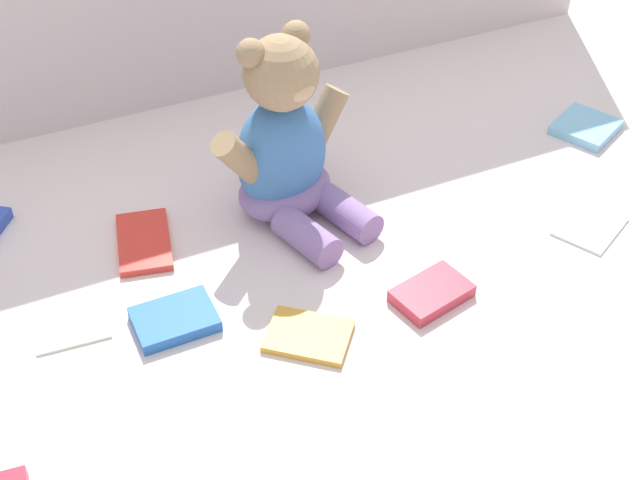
{
  "coord_description": "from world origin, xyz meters",
  "views": [
    {
      "loc": [
        -0.35,
        -0.9,
        0.87
      ],
      "look_at": [
        0.01,
        -0.1,
        0.1
      ],
      "focal_mm": 48.75,
      "sensor_mm": 36.0,
      "label": 1
    }
  ],
  "objects_px": {
    "book_case_7": "(590,225)",
    "book_case_8": "(175,319)",
    "book_case_9": "(70,323)",
    "book_case_6": "(432,293)",
    "book_case_12": "(144,242)",
    "book_case_2": "(308,336)",
    "book_case_3": "(291,140)",
    "teddy_bear": "(286,149)",
    "book_case_5": "(586,127)"
  },
  "relations": [
    {
      "from": "book_case_7",
      "to": "book_case_8",
      "type": "relative_size",
      "value": 0.98
    },
    {
      "from": "book_case_7",
      "to": "book_case_9",
      "type": "bearing_deg",
      "value": 52.85
    },
    {
      "from": "book_case_6",
      "to": "book_case_12",
      "type": "bearing_deg",
      "value": 37.48
    },
    {
      "from": "book_case_2",
      "to": "book_case_9",
      "type": "distance_m",
      "value": 0.33
    },
    {
      "from": "book_case_3",
      "to": "book_case_9",
      "type": "height_order",
      "value": "book_case_3"
    },
    {
      "from": "book_case_9",
      "to": "book_case_2",
      "type": "bearing_deg",
      "value": -114.34
    },
    {
      "from": "book_case_6",
      "to": "teddy_bear",
      "type": "bearing_deg",
      "value": 8.38
    },
    {
      "from": "book_case_5",
      "to": "book_case_2",
      "type": "bearing_deg",
      "value": 84.5
    },
    {
      "from": "teddy_bear",
      "to": "book_case_7",
      "type": "distance_m",
      "value": 0.48
    },
    {
      "from": "teddy_bear",
      "to": "book_case_6",
      "type": "distance_m",
      "value": 0.31
    },
    {
      "from": "book_case_8",
      "to": "book_case_9",
      "type": "height_order",
      "value": "book_case_8"
    },
    {
      "from": "book_case_12",
      "to": "book_case_7",
      "type": "bearing_deg",
      "value": 170.86
    },
    {
      "from": "book_case_2",
      "to": "book_case_8",
      "type": "relative_size",
      "value": 1.0
    },
    {
      "from": "book_case_3",
      "to": "book_case_2",
      "type": "bearing_deg",
      "value": -105.71
    },
    {
      "from": "book_case_8",
      "to": "book_case_12",
      "type": "distance_m",
      "value": 0.18
    },
    {
      "from": "book_case_3",
      "to": "book_case_12",
      "type": "bearing_deg",
      "value": -149.02
    },
    {
      "from": "book_case_12",
      "to": "book_case_2",
      "type": "bearing_deg",
      "value": 130.09
    },
    {
      "from": "book_case_9",
      "to": "book_case_12",
      "type": "relative_size",
      "value": 0.73
    },
    {
      "from": "teddy_bear",
      "to": "book_case_6",
      "type": "relative_size",
      "value": 2.85
    },
    {
      "from": "teddy_bear",
      "to": "book_case_3",
      "type": "distance_m",
      "value": 0.21
    },
    {
      "from": "book_case_2",
      "to": "book_case_8",
      "type": "height_order",
      "value": "book_case_8"
    },
    {
      "from": "book_case_2",
      "to": "book_case_9",
      "type": "xyz_separation_m",
      "value": [
        -0.29,
        0.16,
        -0.0
      ]
    },
    {
      "from": "book_case_8",
      "to": "book_case_12",
      "type": "relative_size",
      "value": 0.81
    },
    {
      "from": "book_case_3",
      "to": "book_case_12",
      "type": "height_order",
      "value": "book_case_3"
    },
    {
      "from": "book_case_6",
      "to": "book_case_3",
      "type": "bearing_deg",
      "value": -8.8
    },
    {
      "from": "book_case_7",
      "to": "book_case_2",
      "type": "bearing_deg",
      "value": 65.72
    },
    {
      "from": "teddy_bear",
      "to": "book_case_5",
      "type": "xyz_separation_m",
      "value": [
        0.57,
        -0.02,
        -0.1
      ]
    },
    {
      "from": "book_case_2",
      "to": "book_case_8",
      "type": "bearing_deg",
      "value": -83.31
    },
    {
      "from": "book_case_8",
      "to": "book_case_12",
      "type": "height_order",
      "value": "book_case_8"
    },
    {
      "from": "book_case_9",
      "to": "book_case_12",
      "type": "xyz_separation_m",
      "value": [
        0.14,
        0.12,
        0.0
      ]
    },
    {
      "from": "teddy_bear",
      "to": "book_case_5",
      "type": "relative_size",
      "value": 2.97
    },
    {
      "from": "book_case_7",
      "to": "book_case_5",
      "type": "bearing_deg",
      "value": -63.79
    },
    {
      "from": "teddy_bear",
      "to": "book_case_2",
      "type": "distance_m",
      "value": 0.3
    },
    {
      "from": "book_case_7",
      "to": "book_case_12",
      "type": "height_order",
      "value": "book_case_12"
    },
    {
      "from": "book_case_5",
      "to": "book_case_12",
      "type": "relative_size",
      "value": 0.75
    },
    {
      "from": "book_case_5",
      "to": "teddy_bear",
      "type": "bearing_deg",
      "value": 61.47
    },
    {
      "from": "book_case_3",
      "to": "book_case_5",
      "type": "relative_size",
      "value": 1.06
    },
    {
      "from": "book_case_2",
      "to": "book_case_5",
      "type": "height_order",
      "value": "book_case_5"
    },
    {
      "from": "book_case_5",
      "to": "book_case_8",
      "type": "xyz_separation_m",
      "value": [
        -0.8,
        -0.15,
        0.0
      ]
    },
    {
      "from": "book_case_9",
      "to": "book_case_8",
      "type": "bearing_deg",
      "value": -109.23
    },
    {
      "from": "book_case_6",
      "to": "book_case_12",
      "type": "distance_m",
      "value": 0.44
    },
    {
      "from": "teddy_bear",
      "to": "book_case_8",
      "type": "distance_m",
      "value": 0.31
    },
    {
      "from": "teddy_bear",
      "to": "book_case_3",
      "type": "height_order",
      "value": "teddy_bear"
    },
    {
      "from": "book_case_2",
      "to": "book_case_5",
      "type": "distance_m",
      "value": 0.7
    },
    {
      "from": "book_case_6",
      "to": "book_case_12",
      "type": "xyz_separation_m",
      "value": [
        -0.34,
        0.28,
        -0.0
      ]
    },
    {
      "from": "book_case_3",
      "to": "book_case_6",
      "type": "xyz_separation_m",
      "value": [
        0.03,
        -0.43,
        0.0
      ]
    },
    {
      "from": "book_case_9",
      "to": "teddy_bear",
      "type": "bearing_deg",
      "value": -68.73
    },
    {
      "from": "book_case_8",
      "to": "book_case_9",
      "type": "distance_m",
      "value": 0.14
    },
    {
      "from": "book_case_3",
      "to": "book_case_12",
      "type": "relative_size",
      "value": 0.8
    },
    {
      "from": "book_case_5",
      "to": "book_case_7",
      "type": "distance_m",
      "value": 0.27
    }
  ]
}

